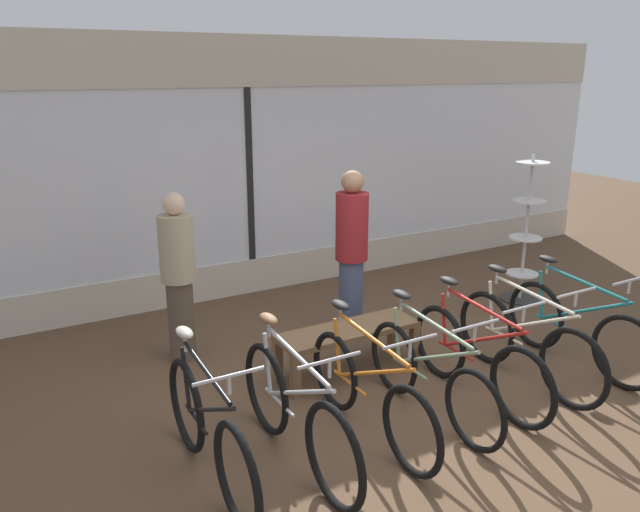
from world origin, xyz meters
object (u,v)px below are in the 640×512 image
Objects in this scene: bicycle_center at (430,376)px; accessory_rack at (525,243)px; bicycle_far_left at (208,433)px; customer_by_window at (178,274)px; display_bench at (348,336)px; bicycle_center_right at (477,359)px; bicycle_right at (526,343)px; bicycle_far_right at (577,329)px; bicycle_left at (296,415)px; bicycle_center_left at (369,393)px; customer_near_rack at (351,252)px.

accessory_rack is at bearing 29.78° from bicycle_center.
customer_by_window is (0.45, 2.01, 0.50)m from bicycle_far_left.
customer_by_window is (-1.28, 1.08, 0.52)m from display_bench.
accessory_rack reaches higher than bicycle_center_right.
bicycle_far_right is (0.69, -0.01, -0.00)m from bicycle_right.
bicycle_far_right is at bearing -26.20° from display_bench.
bicycle_left reaches higher than bicycle_center.
bicycle_center_left is 1.02× the size of customer_by_window.
customer_near_rack is (0.45, 0.66, 0.60)m from display_bench.
accessory_rack is 1.31× the size of display_bench.
bicycle_left is at bearing -178.44° from bicycle_right.
bicycle_far_right is at bearing -0.74° from bicycle_right.
customer_by_window is (-1.99, 2.06, 0.51)m from bicycle_center_right.
accessory_rack is (3.39, 1.59, 0.37)m from bicycle_center_left.
customer_near_rack reaches higher than bicycle_right.
customer_by_window reaches higher than bicycle_center_right.
customer_near_rack reaches higher than bicycle_left.
accessory_rack is at bearing 17.93° from bicycle_far_left.
bicycle_far_left is at bearing -102.73° from customer_by_window.
customer_by_window is (-4.22, 0.50, 0.14)m from accessory_rack.
bicycle_center is 3.23m from accessory_rack.
bicycle_right is 1.94m from customer_near_rack.
bicycle_center_left is at bearing -154.90° from accessory_rack.
display_bench is (1.11, 1.04, -0.03)m from bicycle_left.
bicycle_left is at bearing -178.71° from bicycle_center.
bicycle_far_left is 2.44m from bicycle_center_right.
bicycle_far_right is at bearing -120.97° from accessory_rack.
bicycle_right is 2.28m from accessory_rack.
bicycle_left is at bearing -136.66° from display_bench.
bicycle_center_right is 1.22× the size of display_bench.
customer_by_window is (-0.17, 2.12, 0.49)m from bicycle_left.
bicycle_right is at bearing 1.56° from bicycle_left.
accessory_rack is at bearing 21.83° from bicycle_left.
bicycle_right reaches higher than bicycle_center.
bicycle_right is at bearing 1.87° from bicycle_center.
accessory_rack is (2.23, 1.56, 0.37)m from bicycle_center_right.
accessory_rack reaches higher than bicycle_far_left.
bicycle_far_left is at bearing 178.84° from bicycle_center_right.
accessory_rack is 3.02m from display_bench.
bicycle_far_right reaches higher than bicycle_center_left.
bicycle_center is 0.92× the size of accessory_rack.
bicycle_center_left is 1.00× the size of bicycle_far_right.
bicycle_center_right is 1.77m from customer_near_rack.
bicycle_right is at bearing -38.40° from customer_by_window.
accessory_rack is at bearing -1.98° from customer_near_rack.
customer_near_rack is (0.30, 1.68, 0.60)m from bicycle_center.
bicycle_center_left is 2.45m from bicycle_far_right.
customer_near_rack is at bearing 98.81° from bicycle_center_right.
bicycle_center_left is at bearing -68.24° from customer_by_window.
bicycle_far_right is at bearing 0.53° from bicycle_center_left.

